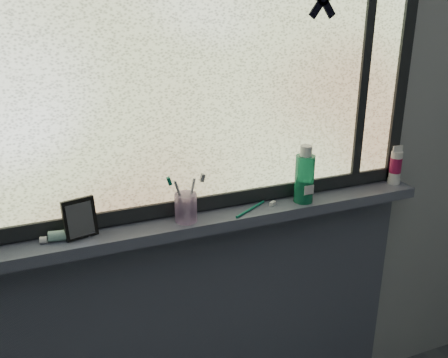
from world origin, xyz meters
TOP-DOWN VIEW (x-y plane):
  - wall_back at (0.00, 1.30)m, footprint 3.00×0.01m
  - windowsill at (0.00, 1.23)m, footprint 1.62×0.14m
  - sill_apron at (0.00, 1.29)m, footprint 1.62×0.02m
  - window_pane at (0.00, 1.28)m, footprint 1.50×0.01m
  - frame_bottom at (0.00, 1.28)m, footprint 1.60×0.03m
  - frame_right at (0.78, 1.28)m, footprint 0.05×0.03m
  - frame_mullion at (0.60, 1.28)m, footprint 0.03×0.03m
  - vanity_mirror at (-0.46, 1.23)m, footprint 0.11×0.07m
  - toothpaste_tube at (-0.51, 1.23)m, footprint 0.19×0.08m
  - toothbrush_cup at (-0.12, 1.22)m, footprint 0.08×0.08m
  - toothbrush_lying at (0.12, 1.21)m, footprint 0.19×0.12m
  - mouthwash_bottle at (0.33, 1.21)m, footprint 0.07×0.07m
  - cream_tube at (0.77, 1.23)m, footprint 0.06×0.06m

SIDE VIEW (x-z plane):
  - sill_apron at x=0.00m, z-range 0.00..0.98m
  - windowsill at x=0.00m, z-range 0.98..1.02m
  - toothbrush_lying at x=0.12m, z-range 1.02..1.03m
  - toothpaste_tube at x=-0.51m, z-range 1.02..1.05m
  - frame_bottom at x=0.00m, z-range 1.02..1.07m
  - toothbrush_cup at x=-0.12m, z-range 1.02..1.12m
  - vanity_mirror at x=-0.46m, z-range 1.02..1.15m
  - cream_tube at x=0.77m, z-range 1.05..1.16m
  - mouthwash_bottle at x=0.33m, z-range 1.04..1.21m
  - wall_back at x=0.00m, z-range 0.00..2.50m
  - frame_right at x=0.78m, z-range 0.98..2.08m
  - window_pane at x=0.00m, z-range 1.03..2.03m
  - frame_mullion at x=0.60m, z-range 1.03..2.03m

